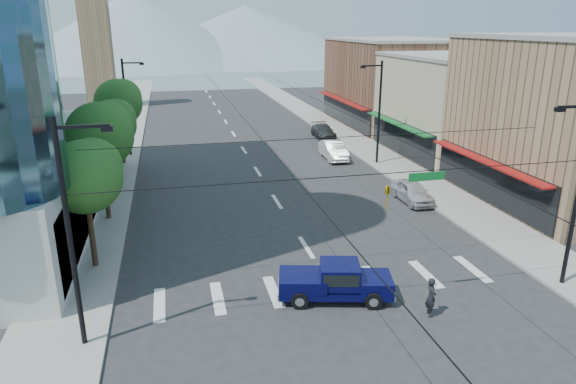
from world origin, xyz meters
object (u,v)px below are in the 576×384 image
(pickup_truck, at_px, (335,281))
(pedestrian, at_px, (431,297))
(parked_car_mid, at_px, (333,150))
(parked_car_far, at_px, (323,131))
(parked_car_near, at_px, (412,192))

(pickup_truck, relative_size, pedestrian, 3.09)
(parked_car_mid, relative_size, parked_car_far, 1.01)
(parked_car_mid, xyz_separation_m, parked_car_far, (1.80, 9.15, -0.10))
(pickup_truck, xyz_separation_m, parked_car_near, (9.48, 11.60, -0.18))
(pedestrian, xyz_separation_m, parked_car_mid, (4.26, 26.67, -0.07))
(parked_car_mid, bearing_deg, pickup_truck, -105.60)
(parked_car_far, bearing_deg, pedestrian, -97.60)
(pickup_truck, distance_m, parked_car_near, 14.99)
(pickup_truck, bearing_deg, parked_car_far, 87.69)
(pedestrian, height_order, parked_car_far, pedestrian)
(pedestrian, height_order, parked_car_near, pedestrian)
(pedestrian, xyz_separation_m, parked_car_far, (6.06, 35.82, -0.17))
(parked_car_near, bearing_deg, pickup_truck, -129.63)
(pickup_truck, bearing_deg, parked_car_near, 64.42)
(pickup_truck, distance_m, parked_car_mid, 25.64)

